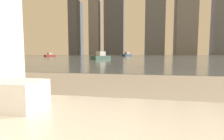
# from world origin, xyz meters

# --- Properties ---
(towel_stack) EXTENTS (0.22, 0.17, 0.12)m
(towel_stack) POSITION_xyz_m (-0.19, 0.89, 0.63)
(towel_stack) COLOR white
(towel_stack) RESTS_ON bathtub
(harbor_water) EXTENTS (180.00, 110.00, 0.01)m
(harbor_water) POSITION_xyz_m (0.00, 62.00, 0.01)
(harbor_water) COLOR slate
(harbor_water) RESTS_ON ground_plane
(harbor_boat_0) EXTENTS (2.37, 3.05, 1.10)m
(harbor_boat_0) POSITION_xyz_m (-5.54, 23.57, 0.40)
(harbor_boat_0) COLOR #335647
(harbor_boat_0) RESTS_ON harbor_water
(harbor_boat_1) EXTENTS (1.23, 3.11, 1.14)m
(harbor_boat_1) POSITION_xyz_m (-14.92, 55.93, 0.41)
(harbor_boat_1) COLOR #335647
(harbor_boat_1) RESTS_ON harbor_water
(harbor_boat_2) EXTENTS (2.15, 3.06, 1.09)m
(harbor_boat_2) POSITION_xyz_m (-24.47, 43.02, 0.39)
(harbor_boat_2) COLOR maroon
(harbor_boat_2) RESTS_ON harbor_water
(harbor_boat_3) EXTENTS (2.83, 3.86, 1.39)m
(harbor_boat_3) POSITION_xyz_m (-4.98, 54.18, 0.50)
(harbor_boat_3) COLOR navy
(harbor_boat_3) RESTS_ON harbor_water
(skyline_tower_0) EXTENTS (6.14, 13.18, 37.05)m
(skyline_tower_0) POSITION_xyz_m (-47.21, 118.00, 18.53)
(skyline_tower_0) COLOR #4C515B
(skyline_tower_0) RESTS_ON ground_plane
(skyline_tower_1) EXTENTS (6.89, 7.61, 57.23)m
(skyline_tower_1) POSITION_xyz_m (-33.48, 118.00, 28.62)
(skyline_tower_1) COLOR slate
(skyline_tower_1) RESTS_ON ground_plane
(skyline_tower_2) EXTENTS (13.10, 6.73, 37.47)m
(skyline_tower_2) POSITION_xyz_m (-20.01, 118.00, 18.73)
(skyline_tower_2) COLOR #4C515B
(skyline_tower_2) RESTS_ON ground_plane
(skyline_tower_5) EXTENTS (12.27, 7.45, 35.18)m
(skyline_tower_5) POSITION_xyz_m (46.90, 118.00, 17.59)
(skyline_tower_5) COLOR slate
(skyline_tower_5) RESTS_ON ground_plane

